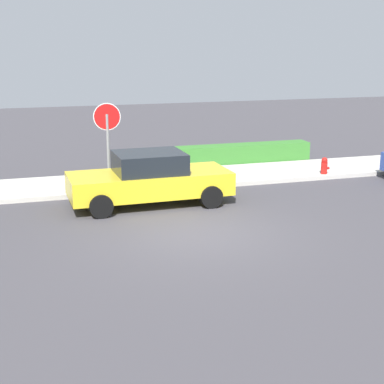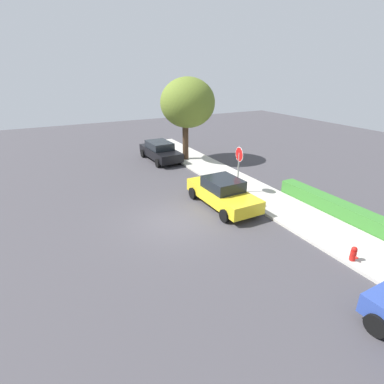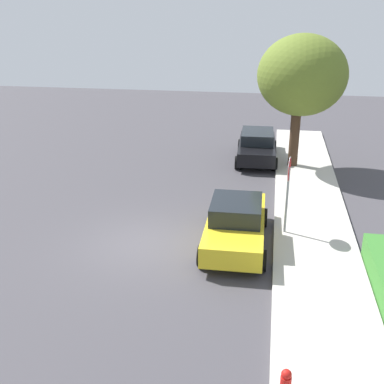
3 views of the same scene
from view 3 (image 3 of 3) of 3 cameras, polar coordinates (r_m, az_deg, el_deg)
ground_plane at (r=15.99m, az=-5.54°, el=-6.11°), size 60.00×60.00×0.00m
sidewalk_curb at (r=15.56m, az=14.56°, el=-7.29°), size 32.00×2.67×0.14m
stop_sign at (r=16.02m, az=11.33°, el=1.16°), size 0.82×0.12×2.79m
parked_car_yellow at (r=15.64m, az=5.21°, el=-3.67°), size 4.62×2.10×1.53m
parked_car_black at (r=24.47m, az=7.71°, el=5.48°), size 4.61×2.11×1.47m
street_tree_near_corner at (r=22.69m, az=12.91°, el=13.27°), size 4.02×4.02×6.22m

